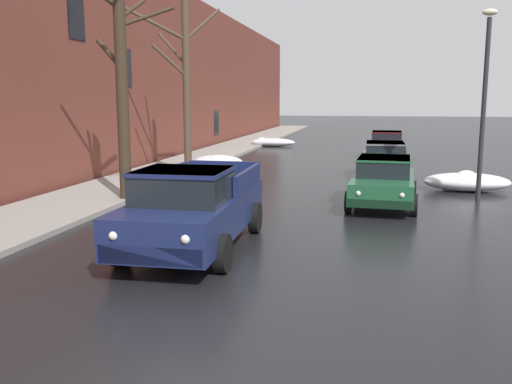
{
  "coord_description": "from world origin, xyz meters",
  "views": [
    {
      "loc": [
        1.86,
        -4.46,
        3.1
      ],
      "look_at": [
        -0.62,
        7.41,
        1.07
      ],
      "focal_mm": 39.12,
      "sensor_mm": 36.0,
      "label": 1
    }
  ],
  "objects_px": {
    "bare_tree_second_along_sidewalk": "(122,82)",
    "sedan_grey_parked_kerbside_mid": "(385,159)",
    "bare_tree_mid_block": "(184,81)",
    "sedan_green_parked_kerbside_close": "(383,180)",
    "sedan_maroon_parked_far_down_block": "(386,144)",
    "street_lamp_post": "(484,95)",
    "pickup_truck_darkblue_approaching_near_lane": "(193,208)"
  },
  "relations": [
    {
      "from": "sedan_green_parked_kerbside_close",
      "to": "sedan_grey_parked_kerbside_mid",
      "type": "bearing_deg",
      "value": 88.56
    },
    {
      "from": "bare_tree_second_along_sidewalk",
      "to": "sedan_green_parked_kerbside_close",
      "type": "bearing_deg",
      "value": 7.53
    },
    {
      "from": "sedan_grey_parked_kerbside_mid",
      "to": "street_lamp_post",
      "type": "height_order",
      "value": "street_lamp_post"
    },
    {
      "from": "sedan_green_parked_kerbside_close",
      "to": "bare_tree_second_along_sidewalk",
      "type": "bearing_deg",
      "value": -172.47
    },
    {
      "from": "bare_tree_mid_block",
      "to": "street_lamp_post",
      "type": "xyz_separation_m",
      "value": [
        10.58,
        -3.42,
        -0.59
      ]
    },
    {
      "from": "bare_tree_mid_block",
      "to": "street_lamp_post",
      "type": "height_order",
      "value": "bare_tree_mid_block"
    },
    {
      "from": "bare_tree_mid_block",
      "to": "pickup_truck_darkblue_approaching_near_lane",
      "type": "bearing_deg",
      "value": -70.38
    },
    {
      "from": "bare_tree_mid_block",
      "to": "bare_tree_second_along_sidewalk",
      "type": "bearing_deg",
      "value": -89.4
    },
    {
      "from": "bare_tree_second_along_sidewalk",
      "to": "sedan_maroon_parked_far_down_block",
      "type": "distance_m",
      "value": 16.77
    },
    {
      "from": "bare_tree_second_along_sidewalk",
      "to": "sedan_maroon_parked_far_down_block",
      "type": "relative_size",
      "value": 1.64
    },
    {
      "from": "bare_tree_second_along_sidewalk",
      "to": "sedan_grey_parked_kerbside_mid",
      "type": "height_order",
      "value": "bare_tree_second_along_sidewalk"
    },
    {
      "from": "bare_tree_second_along_sidewalk",
      "to": "sedan_grey_parked_kerbside_mid",
      "type": "relative_size",
      "value": 1.52
    },
    {
      "from": "bare_tree_second_along_sidewalk",
      "to": "bare_tree_mid_block",
      "type": "relative_size",
      "value": 0.97
    },
    {
      "from": "bare_tree_second_along_sidewalk",
      "to": "sedan_grey_parked_kerbside_mid",
      "type": "xyz_separation_m",
      "value": [
        7.78,
        6.86,
        -2.83
      ]
    },
    {
      "from": "sedan_grey_parked_kerbside_mid",
      "to": "bare_tree_second_along_sidewalk",
      "type": "bearing_deg",
      "value": -138.62
    },
    {
      "from": "street_lamp_post",
      "to": "sedan_grey_parked_kerbside_mid",
      "type": "bearing_deg",
      "value": 121.6
    },
    {
      "from": "bare_tree_second_along_sidewalk",
      "to": "sedan_maroon_parked_far_down_block",
      "type": "bearing_deg",
      "value": 61.0
    },
    {
      "from": "bare_tree_mid_block",
      "to": "pickup_truck_darkblue_approaching_near_lane",
      "type": "relative_size",
      "value": 1.32
    },
    {
      "from": "bare_tree_second_along_sidewalk",
      "to": "sedan_grey_parked_kerbside_mid",
      "type": "bearing_deg",
      "value": 41.38
    },
    {
      "from": "pickup_truck_darkblue_approaching_near_lane",
      "to": "sedan_grey_parked_kerbside_mid",
      "type": "xyz_separation_m",
      "value": [
        4.08,
        11.59,
        -0.13
      ]
    },
    {
      "from": "bare_tree_mid_block",
      "to": "sedan_grey_parked_kerbside_mid",
      "type": "distance_m",
      "value": 8.47
    },
    {
      "from": "sedan_green_parked_kerbside_close",
      "to": "sedan_maroon_parked_far_down_block",
      "type": "distance_m",
      "value": 13.45
    },
    {
      "from": "pickup_truck_darkblue_approaching_near_lane",
      "to": "bare_tree_mid_block",
      "type": "bearing_deg",
      "value": 109.62
    },
    {
      "from": "bare_tree_second_along_sidewalk",
      "to": "street_lamp_post",
      "type": "distance_m",
      "value": 10.8
    },
    {
      "from": "bare_tree_mid_block",
      "to": "sedan_maroon_parked_far_down_block",
      "type": "xyz_separation_m",
      "value": [
        8.07,
        8.63,
        -3.04
      ]
    },
    {
      "from": "sedan_grey_parked_kerbside_mid",
      "to": "pickup_truck_darkblue_approaching_near_lane",
      "type": "bearing_deg",
      "value": -109.4
    },
    {
      "from": "sedan_green_parked_kerbside_close",
      "to": "sedan_grey_parked_kerbside_mid",
      "type": "relative_size",
      "value": 0.94
    },
    {
      "from": "pickup_truck_darkblue_approaching_near_lane",
      "to": "sedan_green_parked_kerbside_close",
      "type": "distance_m",
      "value": 6.96
    },
    {
      "from": "bare_tree_mid_block",
      "to": "sedan_green_parked_kerbside_close",
      "type": "relative_size",
      "value": 1.66
    },
    {
      "from": "sedan_grey_parked_kerbside_mid",
      "to": "bare_tree_mid_block",
      "type": "bearing_deg",
      "value": -172.51
    },
    {
      "from": "sedan_green_parked_kerbside_close",
      "to": "sedan_grey_parked_kerbside_mid",
      "type": "xyz_separation_m",
      "value": [
        0.15,
        5.85,
        0.0
      ]
    },
    {
      "from": "pickup_truck_darkblue_approaching_near_lane",
      "to": "sedan_maroon_parked_far_down_block",
      "type": "height_order",
      "value": "pickup_truck_darkblue_approaching_near_lane"
    }
  ]
}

